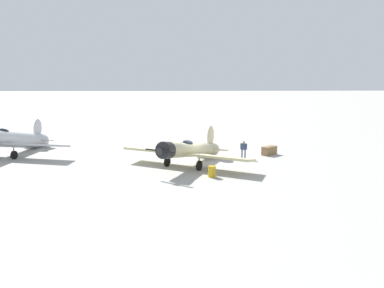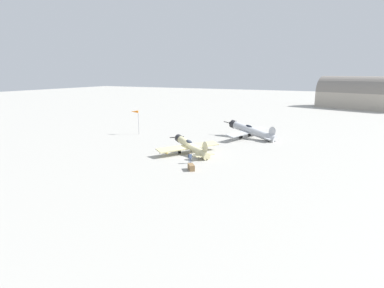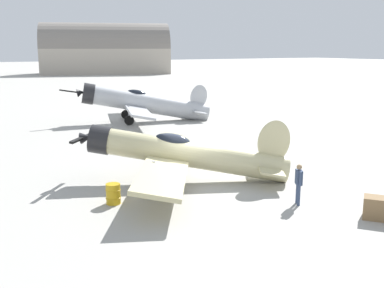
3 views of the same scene
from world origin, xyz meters
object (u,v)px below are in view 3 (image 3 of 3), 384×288
at_px(ground_crew_mechanic, 299,180).
at_px(fuel_drum, 113,194).
at_px(airplane_mid_apron, 143,103).
at_px(airplane_foreground, 181,154).

distance_m(ground_crew_mechanic, fuel_drum, 7.50).
bearing_deg(airplane_mid_apron, ground_crew_mechanic, 99.02).
bearing_deg(airplane_mid_apron, airplane_foreground, 88.80).
bearing_deg(ground_crew_mechanic, airplane_foreground, 146.77).
bearing_deg(fuel_drum, airplane_mid_apron, -116.04).
height_order(airplane_mid_apron, fuel_drum, airplane_mid_apron).
bearing_deg(airplane_foreground, ground_crew_mechanic, 147.63).
xyz_separation_m(airplane_foreground, airplane_mid_apron, (-5.27, -17.27, 0.25)).
relative_size(ground_crew_mechanic, fuel_drum, 1.99).
xyz_separation_m(airplane_mid_apron, ground_crew_mechanic, (2.66, 22.46, -0.57)).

